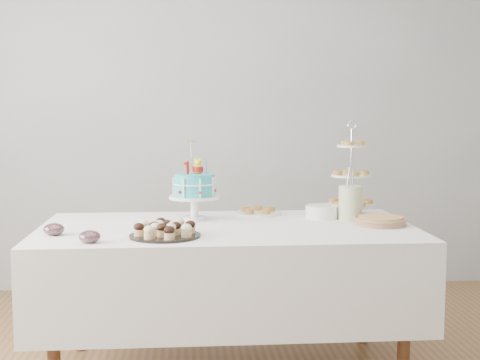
{
  "coord_description": "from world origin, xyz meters",
  "views": [
    {
      "loc": [
        -0.2,
        -3.08,
        1.36
      ],
      "look_at": [
        0.07,
        0.3,
        1.01
      ],
      "focal_mm": 50.0,
      "sensor_mm": 36.0,
      "label": 1
    }
  ],
  "objects": [
    {
      "name": "utensil_pitcher",
      "position": [
        0.68,
        0.45,
        0.87
      ],
      "size": [
        0.13,
        0.13,
        0.29
      ],
      "rotation": [
        0.0,
        0.0,
        -0.39
      ],
      "color": "#EDE4CD",
      "rests_on": "table"
    },
    {
      "name": "jam_bowl_b",
      "position": [
        -0.84,
        0.12,
        0.8
      ],
      "size": [
        0.1,
        0.1,
        0.06
      ],
      "color": "silver",
      "rests_on": "table"
    },
    {
      "name": "tiered_stand",
      "position": [
        0.72,
        0.6,
        0.99
      ],
      "size": [
        0.28,
        0.28,
        0.53
      ],
      "color": "silver",
      "rests_on": "table"
    },
    {
      "name": "plate_stack",
      "position": [
        0.54,
        0.51,
        0.81
      ],
      "size": [
        0.18,
        0.18,
        0.07
      ],
      "color": "white",
      "rests_on": "table"
    },
    {
      "name": "jam_bowl_a",
      "position": [
        -0.64,
        -0.08,
        0.8
      ],
      "size": [
        0.1,
        0.1,
        0.06
      ],
      "color": "silver",
      "rests_on": "table"
    },
    {
      "name": "table",
      "position": [
        0.0,
        0.3,
        0.54
      ],
      "size": [
        1.92,
        1.02,
        0.77
      ],
      "color": "silver",
      "rests_on": "floor"
    },
    {
      "name": "pie",
      "position": [
        0.79,
        0.27,
        0.79
      ],
      "size": [
        0.28,
        0.28,
        0.04
      ],
      "color": "#A47B59",
      "rests_on": "table"
    },
    {
      "name": "pastry_plate",
      "position": [
        0.2,
        0.68,
        0.79
      ],
      "size": [
        0.27,
        0.27,
        0.04
      ],
      "color": "white",
      "rests_on": "table"
    },
    {
      "name": "cupcake_tray",
      "position": [
        -0.31,
        0.03,
        0.81
      ],
      "size": [
        0.34,
        0.34,
        0.08
      ],
      "color": "black",
      "rests_on": "table"
    },
    {
      "name": "walls",
      "position": [
        0.0,
        0.0,
        1.35
      ],
      "size": [
        5.04,
        4.04,
        2.7
      ],
      "color": "gray",
      "rests_on": "floor"
    },
    {
      "name": "birthday_cake",
      "position": [
        -0.16,
        0.52,
        0.89
      ],
      "size": [
        0.28,
        0.28,
        0.43
      ],
      "rotation": [
        0.0,
        0.0,
        0.26
      ],
      "color": "white",
      "rests_on": "table"
    }
  ]
}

